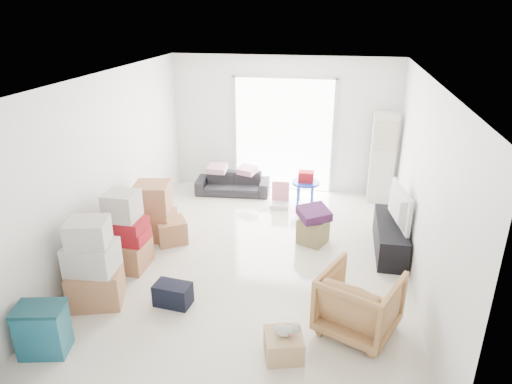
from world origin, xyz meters
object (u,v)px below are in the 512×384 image
object	(u,v)px
tv_console	(390,237)
ottoman	(313,231)
television	(392,219)
sofa	(233,180)
kids_table	(306,181)
wood_crate	(284,345)
ac_tower	(382,158)
armchair	(359,300)
storage_bins	(43,330)

from	to	relation	value
tv_console	ottoman	size ratio (longest dim) A/B	3.50
television	sofa	distance (m)	3.49
sofa	kids_table	distance (m)	1.53
television	wood_crate	world-z (taller)	television
television	kids_table	world-z (taller)	kids_table
ac_tower	sofa	distance (m)	2.96
television	ottoman	world-z (taller)	television
wood_crate	kids_table	bearing A→B (deg)	91.88
wood_crate	tv_console	bearing A→B (deg)	63.32
sofa	kids_table	world-z (taller)	kids_table
ottoman	wood_crate	distance (m)	2.66
ottoman	television	bearing A→B (deg)	-1.99
tv_console	armchair	distance (m)	2.11
kids_table	ottoman	bearing A→B (deg)	-80.46
ottoman	kids_table	size ratio (longest dim) A/B	0.62
tv_console	television	world-z (taller)	television
ac_tower	sofa	world-z (taller)	ac_tower
television	storage_bins	size ratio (longest dim) A/B	1.67
television	ottoman	size ratio (longest dim) A/B	2.43
tv_console	wood_crate	size ratio (longest dim) A/B	3.54
television	storage_bins	bearing A→B (deg)	118.52
storage_bins	wood_crate	world-z (taller)	storage_bins
armchair	wood_crate	bearing A→B (deg)	60.75
kids_table	wood_crate	world-z (taller)	kids_table
armchair	ottoman	xyz separation A→B (m)	(-0.67, 2.07, -0.22)
ac_tower	ottoman	distance (m)	2.36
sofa	armchair	size ratio (longest dim) A/B	1.74
tv_console	kids_table	bearing A→B (deg)	132.47
wood_crate	sofa	bearing A→B (deg)	110.12
tv_console	television	size ratio (longest dim) A/B	1.44
armchair	kids_table	bearing A→B (deg)	-51.15
storage_bins	armchair	bearing A→B (deg)	16.75
ac_tower	television	size ratio (longest dim) A/B	1.77
television	tv_console	bearing A→B (deg)	170.50
sofa	armchair	xyz separation A→B (m)	(2.43, -3.88, 0.14)
storage_bins	tv_console	bearing A→B (deg)	38.02
tv_console	sofa	size ratio (longest dim) A/B	0.97
tv_console	kids_table	xyz separation A→B (m)	(-1.45, 1.59, 0.23)
kids_table	tv_console	bearing A→B (deg)	-47.53
ottoman	wood_crate	bearing A→B (deg)	-92.62
television	ottoman	distance (m)	1.24
tv_console	wood_crate	distance (m)	2.93
storage_bins	ottoman	xyz separation A→B (m)	(2.71, 3.09, -0.09)
ac_tower	television	bearing A→B (deg)	-88.57
tv_console	ac_tower	bearing A→B (deg)	91.43
television	kids_table	xyz separation A→B (m)	(-1.45, 1.59, -0.07)
storage_bins	wood_crate	xyz separation A→B (m)	(2.58, 0.43, -0.16)
tv_console	armchair	bearing A→B (deg)	-104.36
sofa	wood_crate	xyz separation A→B (m)	(1.64, -4.46, -0.15)
tv_console	ottoman	distance (m)	1.19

